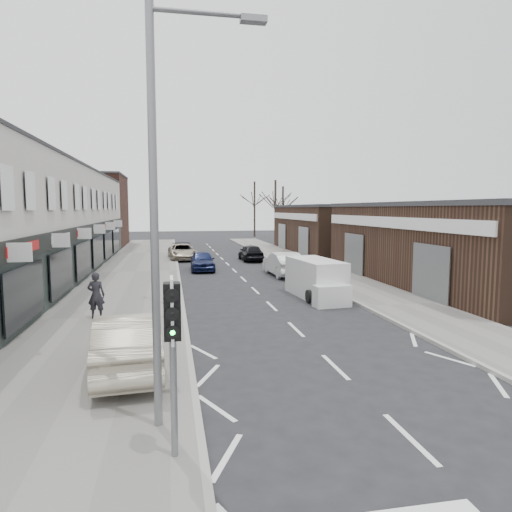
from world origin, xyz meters
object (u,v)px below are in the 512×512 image
parked_car_left_a (202,261)px  white_van (317,280)px  parked_car_right_a (283,264)px  traffic_light (172,325)px  pedestrian (96,295)px  sedan_on_pavement (128,342)px  parked_car_left_c (182,252)px  street_lamp (163,194)px  parked_car_right_b (251,252)px  warning_sign (154,255)px  parked_car_left_b (182,251)px

parked_car_left_a → white_van: bearing=-64.5°
parked_car_right_a → traffic_light: bearing=68.7°
white_van → pedestrian: 10.31m
traffic_light → sedan_on_pavement: size_ratio=0.67×
parked_car_right_a → parked_car_left_a: bearing=-37.4°
parked_car_left_a → parked_car_left_c: (-1.20, 7.13, -0.03)m
street_lamp → pedestrian: street_lamp is taller
parked_car_right_a → parked_car_right_b: 8.79m
sedan_on_pavement → pedestrian: 6.41m
traffic_light → parked_car_right_b: size_ratio=0.76×
street_lamp → warning_sign: bearing=92.8°
white_van → warning_sign: bearing=171.3°
sedan_on_pavement → parked_car_left_a: size_ratio=1.13×
traffic_light → parked_car_left_c: traffic_light is taller
sedan_on_pavement → parked_car_left_b: 28.02m
traffic_light → parked_car_right_a: traffic_light is taller
street_lamp → parked_car_right_a: 21.47m
warning_sign → parked_car_left_a: 11.02m
warning_sign → white_van: warning_sign is taller
parked_car_right_b → parked_car_right_a: bearing=93.3°
traffic_light → white_van: bearing=62.7°
pedestrian → parked_car_left_c: (3.87, 21.02, -0.36)m
traffic_light → pedestrian: (-2.87, 10.63, -1.39)m
parked_car_right_a → pedestrian: bearing=43.5°
sedan_on_pavement → parked_car_right_b: sedan_on_pavement is taller
white_van → pedestrian: bearing=-168.9°
parked_car_left_c → parked_car_right_b: size_ratio=1.18×
warning_sign → parked_car_right_a: (7.95, 7.02, -1.43)m
traffic_light → parked_car_right_b: traffic_light is taller
parked_car_left_b → sedan_on_pavement: bearing=-94.8°
traffic_light → white_van: (7.01, 13.60, -1.53)m
parked_car_left_b → white_van: bearing=-72.7°
traffic_light → street_lamp: size_ratio=0.39×
traffic_light → street_lamp: bearing=95.9°
white_van → parked_car_left_a: white_van is taller
pedestrian → parked_car_left_b: (3.87, 21.76, -0.37)m
parked_car_left_c → parked_car_right_a: 12.29m
parked_car_left_b → parked_car_left_c: bearing=-90.4°
sedan_on_pavement → white_van: bearing=-136.6°
street_lamp → warning_sign: (-0.63, 12.80, -2.42)m
warning_sign → parked_car_left_b: size_ratio=0.60×
warning_sign → parked_car_right_a: 10.70m
parked_car_left_b → pedestrian: bearing=-100.5°
warning_sign → parked_car_left_a: bearing=74.3°
parked_car_left_c → parked_car_left_b: bearing=86.4°
white_van → parked_car_left_b: white_van is taller
traffic_light → parked_car_right_a: (7.19, 21.03, -1.64)m
parked_car_left_a → parked_car_right_b: 6.87m
warning_sign → parked_car_left_c: warning_sign is taller
white_van → parked_car_left_c: bearing=102.8°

